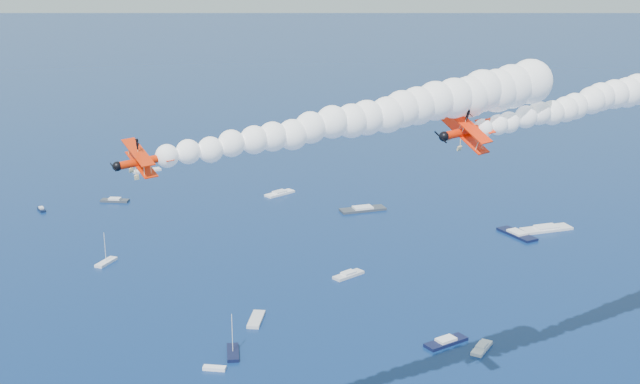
# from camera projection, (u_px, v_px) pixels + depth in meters

# --- Properties ---
(biplane_lead) EXTENTS (13.30, 13.86, 9.63)m
(biplane_lead) POSITION_uv_depth(u_px,v_px,m) (465.00, 131.00, 110.83)
(biplane_lead) COLOR #F72505
(biplane_trail) EXTENTS (9.90, 10.56, 6.29)m
(biplane_trail) POSITION_uv_depth(u_px,v_px,m) (143.00, 161.00, 91.12)
(biplane_trail) COLOR red
(smoke_trail_lead) EXTENTS (60.79, 59.29, 10.66)m
(smoke_trail_lead) POSITION_uv_depth(u_px,v_px,m) (614.00, 95.00, 124.69)
(smoke_trail_lead) COLOR white
(smoke_trail_trail) EXTENTS (60.72, 57.64, 10.66)m
(smoke_trail_trail) POSITION_uv_depth(u_px,v_px,m) (368.00, 117.00, 103.71)
(smoke_trail_trail) COLOR white
(spectator_boats) EXTENTS (218.89, 175.72, 0.70)m
(spectator_boats) POSITION_uv_depth(u_px,v_px,m) (392.00, 271.00, 208.34)
(spectator_boats) COLOR silver
(spectator_boats) RESTS_ON ground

